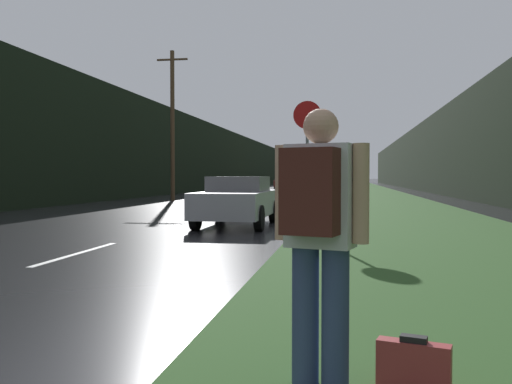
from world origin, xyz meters
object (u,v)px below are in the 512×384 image
object	(u,v)px
car_passing_near	(238,200)
car_passing_far	(305,185)
delivery_truck	(295,172)
suitcase	(413,367)
hitchhiker_with_backpack	(319,229)
stop_sign	(307,154)
car_oncoming	(285,182)

from	to	relation	value
car_passing_near	car_passing_far	xyz separation A→B (m)	(0.00, 24.66, 0.06)
car_passing_near	delivery_truck	world-z (taller)	delivery_truck
car_passing_far	suitcase	bearing A→B (deg)	95.41
hitchhiker_with_backpack	car_passing_near	size ratio (longest dim) A/B	0.42
stop_sign	car_passing_far	bearing A→B (deg)	94.43
car_passing_near	car_oncoming	world-z (taller)	car_oncoming
car_passing_far	car_passing_near	bearing A→B (deg)	90.00
stop_sign	hitchhiker_with_backpack	world-z (taller)	stop_sign
car_passing_far	car_oncoming	size ratio (longest dim) A/B	1.02
hitchhiker_with_backpack	car_passing_near	distance (m)	11.61
stop_sign	delivery_truck	size ratio (longest dim) A/B	0.36
stop_sign	car_passing_near	bearing A→B (deg)	135.34
car_oncoming	stop_sign	bearing A→B (deg)	-82.85
car_passing_near	car_oncoming	distance (m)	42.10
car_passing_near	car_passing_far	distance (m)	24.66
stop_sign	suitcase	distance (m)	9.41
hitchhiker_with_backpack	car_passing_near	world-z (taller)	hitchhiker_with_backpack
car_oncoming	car_passing_far	bearing A→B (deg)	-78.72
suitcase	car_passing_far	size ratio (longest dim) A/B	0.10
hitchhiker_with_backpack	car_oncoming	distance (m)	53.59
stop_sign	hitchhiker_with_backpack	bearing A→B (deg)	-85.45
stop_sign	car_oncoming	world-z (taller)	stop_sign
car_passing_near	delivery_truck	bearing A→B (deg)	-86.31
hitchhiker_with_backpack	car_passing_near	bearing A→B (deg)	119.43
car_passing_far	car_oncoming	distance (m)	17.64
hitchhiker_with_backpack	car_passing_far	distance (m)	36.03
stop_sign	delivery_truck	distance (m)	55.78
car_passing_near	car_passing_far	world-z (taller)	car_passing_far
hitchhiker_with_backpack	car_passing_far	size ratio (longest dim) A/B	0.38
delivery_truck	car_passing_near	bearing A→B (deg)	-86.31
car_passing_near	suitcase	bearing A→B (deg)	106.87
suitcase	delivery_truck	world-z (taller)	delivery_truck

